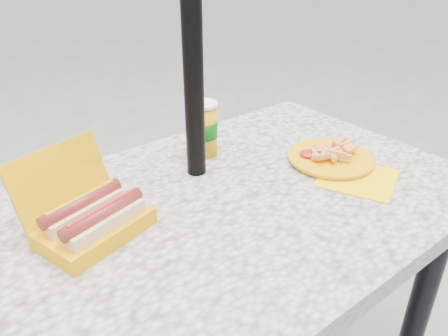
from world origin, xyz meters
TOP-DOWN VIEW (x-y plane):
  - picnic_table at (0.00, 0.00)m, footprint 1.20×0.80m
  - umbrella_pole at (0.00, 0.16)m, footprint 0.05×0.05m
  - hotdog_box at (-0.33, 0.07)m, footprint 0.26×0.24m
  - fries_plate at (0.33, -0.03)m, footprint 0.26×0.35m
  - soda_cup at (0.08, 0.24)m, footprint 0.08×0.08m

SIDE VIEW (x-z plane):
  - picnic_table at x=0.00m, z-range 0.27..1.02m
  - fries_plate at x=0.33m, z-range 0.74..0.79m
  - hotdog_box at x=-0.33m, z-range 0.70..0.88m
  - soda_cup at x=0.08m, z-range 0.75..0.91m
  - umbrella_pole at x=0.00m, z-range 0.00..2.20m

